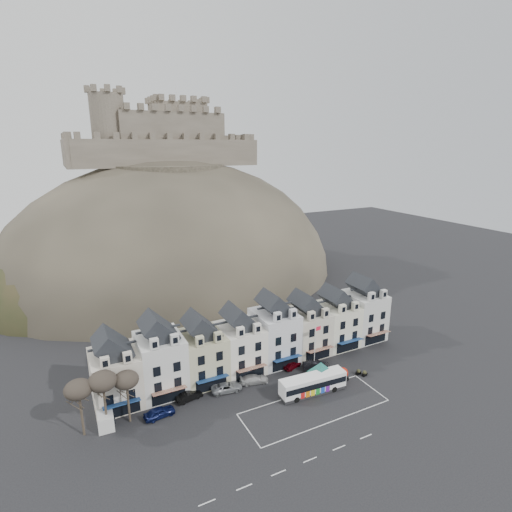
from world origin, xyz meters
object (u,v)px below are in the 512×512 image
(flagpole, at_px, (315,345))
(car_black, at_px, (189,396))
(car_charcoal, at_px, (317,365))
(car_silver, at_px, (227,387))
(bus, at_px, (313,383))
(bus_shelter, at_px, (321,367))
(white_van, at_px, (105,417))
(red_buoy, at_px, (343,374))
(car_white, at_px, (254,379))
(car_navy, at_px, (159,412))
(car_maroon, at_px, (292,365))

(flagpole, height_order, car_black, flagpole)
(car_charcoal, bearing_deg, car_silver, 110.35)
(bus, relative_size, car_black, 2.69)
(bus_shelter, bearing_deg, car_charcoal, 47.54)
(white_van, bearing_deg, red_buoy, -7.14)
(flagpole, xyz_separation_m, car_silver, (-16.15, 0.90, -3.97))
(white_van, relative_size, car_silver, 1.00)
(bus_shelter, height_order, flagpole, flagpole)
(car_black, bearing_deg, car_charcoal, -104.48)
(car_white, bearing_deg, car_silver, 104.99)
(car_navy, relative_size, car_silver, 0.91)
(car_white, height_order, car_charcoal, car_charcoal)
(flagpole, xyz_separation_m, car_charcoal, (0.17, -0.38, -3.87))
(red_buoy, bearing_deg, bus_shelter, 172.77)
(car_navy, relative_size, car_black, 1.09)
(red_buoy, relative_size, white_van, 0.45)
(red_buoy, relative_size, flagpole, 0.27)
(red_buoy, bearing_deg, car_black, 165.45)
(bus, height_order, bus_shelter, bus_shelter)
(bus_shelter, relative_size, car_maroon, 1.72)
(bus, xyz_separation_m, white_van, (-29.88, 7.23, -0.60))
(car_black, bearing_deg, car_maroon, -98.13)
(car_navy, xyz_separation_m, car_white, (15.87, 1.44, -0.07))
(red_buoy, distance_m, car_white, 14.69)
(flagpole, distance_m, white_van, 34.43)
(bus, bearing_deg, white_van, 170.11)
(white_van, xyz_separation_m, car_maroon, (30.92, 0.41, -0.48))
(car_navy, bearing_deg, car_white, -91.81)
(bus_shelter, xyz_separation_m, car_white, (-9.30, 5.35, -2.47))
(bus, relative_size, bus_shelter, 1.77)
(flagpole, bearing_deg, red_buoy, -65.94)
(car_maroon, bearing_deg, car_white, 79.46)
(bus_shelter, distance_m, car_maroon, 6.98)
(red_buoy, xyz_separation_m, car_silver, (-18.34, 5.80, -0.43))
(car_charcoal, bearing_deg, car_maroon, 80.47)
(white_van, distance_m, car_white, 22.95)
(car_white, height_order, car_maroon, car_white)
(bus_shelter, distance_m, car_charcoal, 5.12)
(flagpole, xyz_separation_m, car_black, (-22.12, 1.41, -3.98))
(car_maroon, bearing_deg, car_black, 73.95)
(flagpole, relative_size, white_van, 1.68)
(bus, distance_m, car_white, 9.64)
(bus, distance_m, car_charcoal, 7.00)
(white_van, relative_size, car_navy, 1.09)
(red_buoy, distance_m, white_van, 36.97)
(car_maroon, bearing_deg, white_van, 72.94)
(white_van, height_order, car_charcoal, white_van)
(white_van, distance_m, car_charcoal, 34.45)
(flagpole, bearing_deg, bus, -127.50)
(car_navy, height_order, car_black, car_navy)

